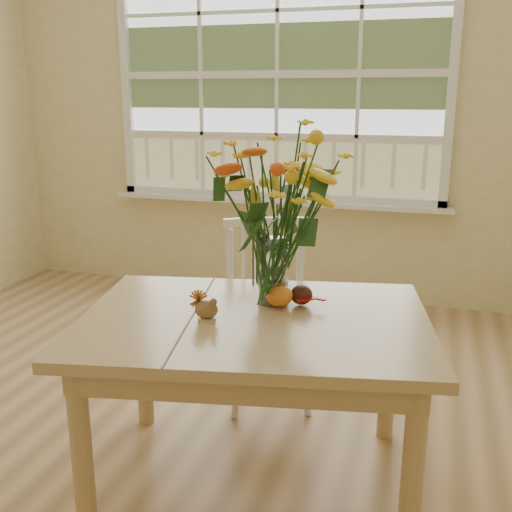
% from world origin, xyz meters
% --- Properties ---
extents(floor, '(4.00, 4.50, 0.01)m').
position_xyz_m(floor, '(0.00, 0.00, -0.01)').
color(floor, '#9E7C4C').
rests_on(floor, ground).
extents(wall_back, '(4.00, 0.02, 2.70)m').
position_xyz_m(wall_back, '(0.00, 2.25, 1.35)').
color(wall_back, beige).
rests_on(wall_back, floor).
extents(window, '(2.42, 0.12, 1.74)m').
position_xyz_m(window, '(0.00, 2.21, 1.53)').
color(window, silver).
rests_on(window, wall_back).
extents(dining_table, '(1.37, 1.09, 0.66)m').
position_xyz_m(dining_table, '(0.49, 0.06, 0.57)').
color(dining_table, tan).
rests_on(dining_table, floor).
extents(windsor_chair, '(0.51, 0.50, 0.85)m').
position_xyz_m(windsor_chair, '(0.36, 0.73, 0.48)').
color(windsor_chair, white).
rests_on(windsor_chair, floor).
extents(flower_vase, '(0.52, 0.52, 0.62)m').
position_xyz_m(flower_vase, '(0.52, 0.23, 1.03)').
color(flower_vase, white).
rests_on(flower_vase, dining_table).
extents(pumpkin, '(0.10, 0.10, 0.08)m').
position_xyz_m(pumpkin, '(0.55, 0.19, 0.70)').
color(pumpkin, orange).
rests_on(pumpkin, dining_table).
extents(turkey_figurine, '(0.09, 0.08, 0.10)m').
position_xyz_m(turkey_figurine, '(0.35, -0.02, 0.70)').
color(turkey_figurine, '#CCB78C').
rests_on(turkey_figurine, dining_table).
extents(dark_gourd, '(0.12, 0.08, 0.07)m').
position_xyz_m(dark_gourd, '(0.63, 0.23, 0.70)').
color(dark_gourd, '#38160F').
rests_on(dark_gourd, dining_table).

